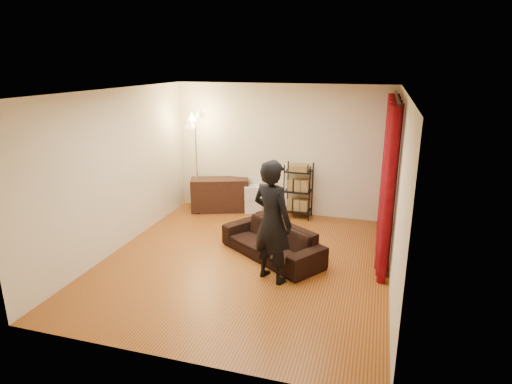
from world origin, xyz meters
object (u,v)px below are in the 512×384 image
(wire_shelf, at_px, (298,191))
(floor_lamp, at_px, (197,163))
(media_cabinet, at_px, (220,195))
(storage_boxes, at_px, (253,199))
(sofa, at_px, (272,241))
(person, at_px, (272,222))

(wire_shelf, height_order, floor_lamp, floor_lamp)
(media_cabinet, height_order, wire_shelf, wire_shelf)
(storage_boxes, bearing_deg, media_cabinet, -173.22)
(sofa, distance_m, media_cabinet, 2.53)
(sofa, xyz_separation_m, wire_shelf, (0.05, 1.97, 0.30))
(storage_boxes, xyz_separation_m, wire_shelf, (0.99, -0.03, 0.28))
(person, bearing_deg, media_cabinet, -29.35)
(storage_boxes, distance_m, wire_shelf, 1.02)
(storage_boxes, xyz_separation_m, floor_lamp, (-1.13, -0.31, 0.78))
(storage_boxes, relative_size, floor_lamp, 0.28)
(storage_boxes, distance_m, floor_lamp, 1.41)
(sofa, relative_size, person, 1.02)
(person, height_order, wire_shelf, person)
(storage_boxes, bearing_deg, person, -67.87)
(floor_lamp, bearing_deg, wire_shelf, 7.48)
(media_cabinet, bearing_deg, sofa, -69.14)
(sofa, relative_size, storage_boxes, 3.12)
(sofa, height_order, floor_lamp, floor_lamp)
(wire_shelf, bearing_deg, floor_lamp, -169.86)
(floor_lamp, bearing_deg, media_cabinet, 28.67)
(sofa, bearing_deg, person, -41.22)
(media_cabinet, xyz_separation_m, wire_shelf, (1.70, 0.05, 0.22))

